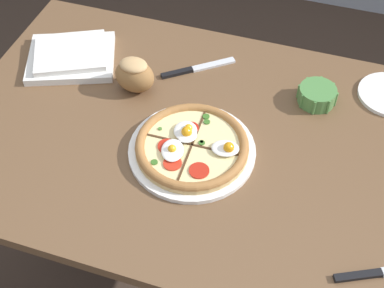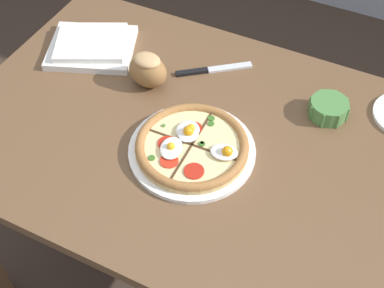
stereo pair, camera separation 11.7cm
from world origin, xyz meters
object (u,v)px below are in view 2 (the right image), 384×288
napkin_folded (92,46)px  bread_piece_near (148,70)px  dining_table (216,169)px  ramekin_bowl (329,108)px  knife_spare (213,69)px  pizza (192,147)px

napkin_folded → bread_piece_near: (0.21, -0.05, 0.03)m
dining_table → ramekin_bowl: 0.32m
dining_table → knife_spare: knife_spare is taller
napkin_folded → knife_spare: napkin_folded is taller
ramekin_bowl → dining_table: bearing=-136.1°
dining_table → knife_spare: 0.28m
ramekin_bowl → knife_spare: 0.33m
pizza → knife_spare: size_ratio=1.69×
pizza → knife_spare: (-0.08, 0.29, -0.02)m
pizza → bread_piece_near: bearing=141.9°
bread_piece_near → ramekin_bowl: bearing=12.1°
ramekin_bowl → napkin_folded: (-0.67, -0.05, -0.01)m
napkin_folded → knife_spare: (0.34, 0.07, -0.01)m
ramekin_bowl → pizza: bearing=-133.8°
ramekin_bowl → bread_piece_near: bearing=-167.9°
knife_spare → pizza: bearing=-112.3°
pizza → napkin_folded: pizza is taller
pizza → napkin_folded: size_ratio=1.04×
napkin_folded → bread_piece_near: bread_piece_near is taller
ramekin_bowl → knife_spare: (-0.33, 0.02, -0.02)m
pizza → ramekin_bowl: 0.36m
dining_table → pizza: bearing=-123.8°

